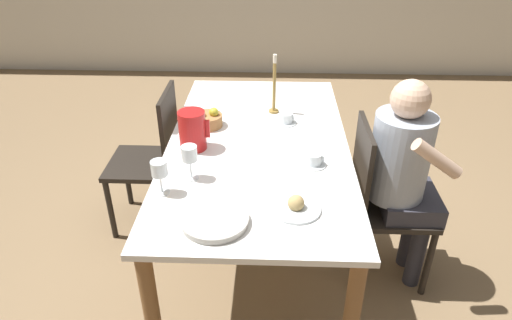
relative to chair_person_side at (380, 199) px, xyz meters
name	(u,v)px	position (x,y,z in m)	size (l,w,h in m)	color
ground_plane	(258,250)	(-0.67, 0.13, -0.50)	(20.00, 20.00, 0.00)	#7F6647
dining_table	(258,158)	(-0.67, 0.13, 0.17)	(0.97, 1.82, 0.77)	white
chair_person_side	(380,199)	(0.00, 0.00, 0.00)	(0.42, 0.42, 0.94)	black
chair_opposite	(153,157)	(-1.34, 0.41, 0.00)	(0.42, 0.42, 0.94)	black
person_seated	(404,170)	(0.09, -0.03, 0.21)	(0.39, 0.41, 1.20)	#33333D
red_pitcher	(192,130)	(-1.01, 0.06, 0.37)	(0.17, 0.14, 0.21)	red
wine_glass_water	(189,155)	(-0.97, -0.23, 0.39)	(0.07, 0.07, 0.17)	white
wine_glass_juice	(159,170)	(-1.09, -0.36, 0.39)	(0.07, 0.07, 0.16)	white
teacup_near_person	(314,160)	(-0.39, -0.09, 0.29)	(0.13, 0.13, 0.06)	silver
teacup_across	(286,119)	(-0.52, 0.37, 0.29)	(0.13, 0.13, 0.06)	silver
serving_tray	(215,220)	(-0.82, -0.57, 0.28)	(0.28, 0.28, 0.03)	#B7B2A8
bread_plate	(296,206)	(-0.49, -0.47, 0.28)	(0.22, 0.22, 0.07)	silver
fruit_bowl	(207,119)	(-0.97, 0.32, 0.31)	(0.17, 0.17, 0.11)	#9E6B3D
candlestick_tall	(274,90)	(-0.59, 0.53, 0.41)	(0.06, 0.06, 0.36)	olive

